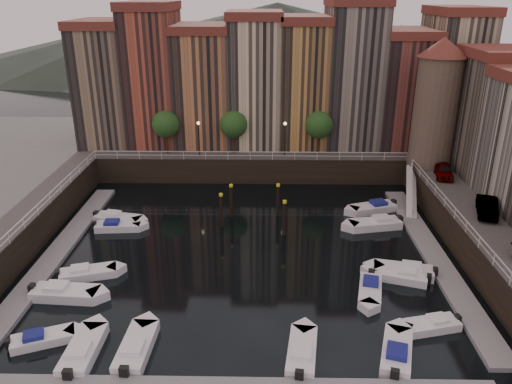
{
  "coord_description": "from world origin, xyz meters",
  "views": [
    {
      "loc": [
        1.68,
        -38.8,
        21.24
      ],
      "look_at": [
        0.9,
        4.0,
        3.85
      ],
      "focal_mm": 35.0,
      "sensor_mm": 36.0,
      "label": 1
    }
  ],
  "objects_px": {
    "corner_tower": "(436,101)",
    "car_b": "(487,208)",
    "boat_left_0": "(41,339)",
    "boat_left_2": "(87,273)",
    "car_a": "(444,172)",
    "boat_left_1": "(64,293)",
    "mooring_pilings": "(253,208)",
    "gangway": "(412,189)"
  },
  "relations": [
    {
      "from": "corner_tower",
      "to": "boat_left_2",
      "type": "distance_m",
      "value": 38.98
    },
    {
      "from": "mooring_pilings",
      "to": "boat_left_2",
      "type": "height_order",
      "value": "mooring_pilings"
    },
    {
      "from": "gangway",
      "to": "car_b",
      "type": "bearing_deg",
      "value": -66.69
    },
    {
      "from": "car_b",
      "to": "boat_left_1",
      "type": "bearing_deg",
      "value": -148.11
    },
    {
      "from": "corner_tower",
      "to": "gangway",
      "type": "bearing_deg",
      "value": -122.8
    },
    {
      "from": "boat_left_2",
      "to": "car_b",
      "type": "xyz_separation_m",
      "value": [
        33.39,
        5.78,
        3.36
      ]
    },
    {
      "from": "car_b",
      "to": "mooring_pilings",
      "type": "bearing_deg",
      "value": -174.36
    },
    {
      "from": "gangway",
      "to": "car_b",
      "type": "xyz_separation_m",
      "value": [
        3.87,
        -8.98,
        1.8
      ]
    },
    {
      "from": "boat_left_2",
      "to": "car_a",
      "type": "distance_m",
      "value": 36.23
    },
    {
      "from": "gangway",
      "to": "car_a",
      "type": "bearing_deg",
      "value": 6.29
    },
    {
      "from": "boat_left_2",
      "to": "corner_tower",
      "type": "bearing_deg",
      "value": 14.04
    },
    {
      "from": "boat_left_0",
      "to": "mooring_pilings",
      "type": "bearing_deg",
      "value": 31.81
    },
    {
      "from": "boat_left_0",
      "to": "corner_tower",
      "type": "bearing_deg",
      "value": 17.97
    },
    {
      "from": "gangway",
      "to": "mooring_pilings",
      "type": "relative_size",
      "value": 1.32
    },
    {
      "from": "car_a",
      "to": "car_b",
      "type": "distance_m",
      "value": 9.36
    },
    {
      "from": "gangway",
      "to": "car_b",
      "type": "relative_size",
      "value": 1.9
    },
    {
      "from": "car_a",
      "to": "car_b",
      "type": "height_order",
      "value": "car_b"
    },
    {
      "from": "mooring_pilings",
      "to": "boat_left_0",
      "type": "distance_m",
      "value": 22.53
    },
    {
      "from": "mooring_pilings",
      "to": "car_a",
      "type": "relative_size",
      "value": 1.53
    },
    {
      "from": "corner_tower",
      "to": "boat_left_2",
      "type": "relative_size",
      "value": 2.92
    },
    {
      "from": "gangway",
      "to": "boat_left_2",
      "type": "relative_size",
      "value": 1.76
    },
    {
      "from": "boat_left_0",
      "to": "boat_left_2",
      "type": "xyz_separation_m",
      "value": [
        0.26,
        8.04,
        0.04
      ]
    },
    {
      "from": "boat_left_0",
      "to": "boat_left_2",
      "type": "bearing_deg",
      "value": 66.27
    },
    {
      "from": "gangway",
      "to": "boat_left_0",
      "type": "height_order",
      "value": "gangway"
    },
    {
      "from": "mooring_pilings",
      "to": "boat_left_2",
      "type": "bearing_deg",
      "value": -142.29
    },
    {
      "from": "mooring_pilings",
      "to": "boat_left_2",
      "type": "distance_m",
      "value": 16.55
    },
    {
      "from": "corner_tower",
      "to": "car_b",
      "type": "height_order",
      "value": "corner_tower"
    },
    {
      "from": "corner_tower",
      "to": "mooring_pilings",
      "type": "relative_size",
      "value": 2.19
    },
    {
      "from": "car_b",
      "to": "corner_tower",
      "type": "bearing_deg",
      "value": 111.71
    },
    {
      "from": "boat_left_1",
      "to": "gangway",
      "type": "bearing_deg",
      "value": 34.23
    },
    {
      "from": "boat_left_2",
      "to": "car_b",
      "type": "relative_size",
      "value": 1.08
    },
    {
      "from": "boat_left_1",
      "to": "car_a",
      "type": "relative_size",
      "value": 1.28
    },
    {
      "from": "car_a",
      "to": "car_b",
      "type": "relative_size",
      "value": 0.94
    },
    {
      "from": "boat_left_1",
      "to": "boat_left_2",
      "type": "xyz_separation_m",
      "value": [
        0.71,
        2.91,
        -0.05
      ]
    },
    {
      "from": "car_a",
      "to": "car_b",
      "type": "xyz_separation_m",
      "value": [
        0.64,
        -9.34,
        0.02
      ]
    },
    {
      "from": "car_b",
      "to": "boat_left_2",
      "type": "bearing_deg",
      "value": -152.58
    },
    {
      "from": "corner_tower",
      "to": "car_a",
      "type": "xyz_separation_m",
      "value": [
        0.33,
        -4.14,
        -6.49
      ]
    },
    {
      "from": "corner_tower",
      "to": "boat_left_2",
      "type": "bearing_deg",
      "value": -149.28
    },
    {
      "from": "corner_tower",
      "to": "boat_left_2",
      "type": "xyz_separation_m",
      "value": [
        -32.42,
        -19.27,
        -9.84
      ]
    },
    {
      "from": "boat_left_1",
      "to": "car_a",
      "type": "bearing_deg",
      "value": 32.23
    },
    {
      "from": "boat_left_2",
      "to": "car_b",
      "type": "bearing_deg",
      "value": -6.85
    },
    {
      "from": "corner_tower",
      "to": "car_b",
      "type": "bearing_deg",
      "value": -85.88
    }
  ]
}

